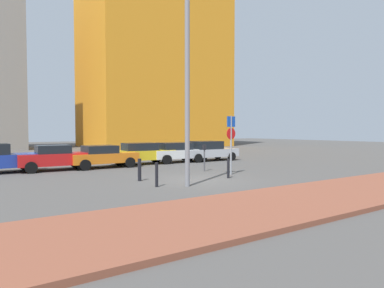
% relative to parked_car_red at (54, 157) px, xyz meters
% --- Properties ---
extents(ground_plane, '(120.00, 120.00, 0.00)m').
position_rel_parked_car_red_xyz_m(ground_plane, '(4.82, -7.62, -0.76)').
color(ground_plane, '#4C4947').
extents(sidewalk_brick, '(40.00, 3.92, 0.14)m').
position_rel_parked_car_red_xyz_m(sidewalk_brick, '(4.82, -13.44, -0.69)').
color(sidewalk_brick, brown).
rests_on(sidewalk_brick, ground).
extents(parked_car_red, '(3.99, 1.98, 1.47)m').
position_rel_parked_car_red_xyz_m(parked_car_red, '(0.00, 0.00, 0.00)').
color(parked_car_red, red).
rests_on(parked_car_red, ground).
extents(parked_car_orange, '(4.10, 2.10, 1.39)m').
position_rel_parked_car_red_xyz_m(parked_car_orange, '(2.78, -0.14, -0.03)').
color(parked_car_orange, orange).
rests_on(parked_car_orange, ground).
extents(parked_car_yellow, '(4.38, 2.04, 1.47)m').
position_rel_parked_car_red_xyz_m(parked_car_yellow, '(5.72, 0.46, 0.01)').
color(parked_car_yellow, gold).
rests_on(parked_car_yellow, ground).
extents(parked_car_white, '(4.46, 2.10, 1.44)m').
position_rel_parked_car_red_xyz_m(parked_car_white, '(8.53, 0.38, -0.00)').
color(parked_car_white, white).
rests_on(parked_car_white, ground).
extents(parked_car_silver, '(4.59, 2.12, 1.51)m').
position_rel_parked_car_red_xyz_m(parked_car_silver, '(11.09, 0.17, 0.01)').
color(parked_car_silver, '#B7BABF').
rests_on(parked_car_silver, ground).
extents(parking_sign_post, '(0.60, 0.10, 3.08)m').
position_rel_parked_car_red_xyz_m(parking_sign_post, '(7.38, -7.01, 1.18)').
color(parking_sign_post, gray).
rests_on(parking_sign_post, ground).
extents(parking_meter, '(0.18, 0.14, 1.50)m').
position_rel_parked_car_red_xyz_m(parking_meter, '(7.01, -5.12, 0.20)').
color(parking_meter, '#4C4C51').
rests_on(parking_meter, ground).
extents(street_lamp, '(0.70, 0.36, 8.67)m').
position_rel_parked_car_red_xyz_m(street_lamp, '(3.49, -8.87, 4.22)').
color(street_lamp, gray).
rests_on(street_lamp, ground).
extents(traffic_bollard_near, '(0.13, 0.13, 1.00)m').
position_rel_parked_car_red_xyz_m(traffic_bollard_near, '(2.37, -8.29, -0.26)').
color(traffic_bollard_near, black).
rests_on(traffic_bollard_near, ground).
extents(traffic_bollard_mid, '(0.16, 0.16, 1.03)m').
position_rel_parked_car_red_xyz_m(traffic_bollard_mid, '(2.45, -6.41, -0.25)').
color(traffic_bollard_mid, black).
rests_on(traffic_bollard_mid, ground).
extents(traffic_bollard_far, '(0.13, 0.13, 0.93)m').
position_rel_parked_car_red_xyz_m(traffic_bollard_far, '(6.42, -7.96, -0.30)').
color(traffic_bollard_far, black).
rests_on(traffic_bollard_far, ground).
extents(building_colorful_midrise, '(19.25, 14.14, 30.13)m').
position_rel_parked_car_red_xyz_m(building_colorful_midrise, '(18.56, 24.22, 14.31)').
color(building_colorful_midrise, orange).
rests_on(building_colorful_midrise, ground).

